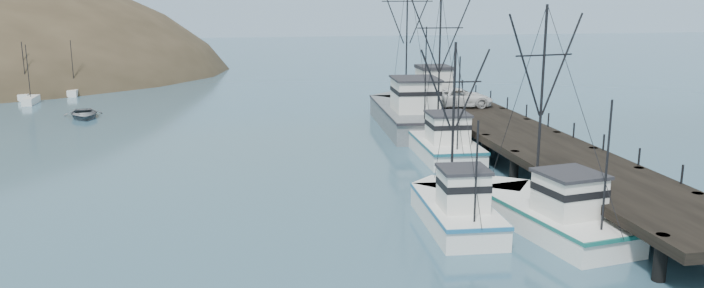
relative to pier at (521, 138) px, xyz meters
The scene contains 12 objects.
ground 21.33m from the pier, 131.19° to the right, with size 400.00×400.00×0.00m, color #30556C.
pier is the anchor object (origin of this frame).
distant_ridge 154.06m from the pier, 91.49° to the left, with size 360.00×40.00×26.00m, color #9EB2C6.
distant_ridge_far 177.43m from the pier, 107.72° to the left, with size 180.00×25.00×18.00m, color silver.
moored_sailboats 58.67m from the pier, 137.35° to the left, with size 16.93×17.42×6.35m.
trawler_near 13.97m from the pier, 108.05° to the right, with size 5.32×11.27×11.35m.
trawler_mid 14.71m from the pier, 126.13° to the right, with size 3.50×9.32×9.51m.
trawler_far 5.82m from the pier, 145.79° to the left, with size 4.19×11.75×11.95m.
work_vessel 14.08m from the pier, 108.91° to the left, with size 5.85×17.06×14.05m.
pier_shed 18.11m from the pier, 93.27° to the left, with size 3.00×3.20×2.80m.
pickup_truck 11.41m from the pier, 94.04° to the left, with size 2.65×5.75×1.60m, color white.
motorboat 40.59m from the pier, 145.66° to the left, with size 3.60×5.04×1.04m, color slate.
Camera 1 is at (-5.47, -27.70, 11.64)m, focal length 35.00 mm.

